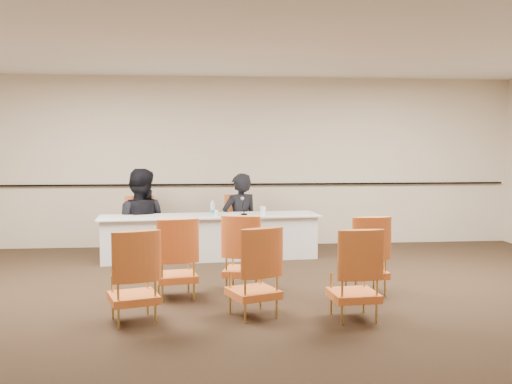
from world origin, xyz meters
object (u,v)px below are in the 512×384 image
Objects in this scene: aud_chair_front_right at (365,254)px; panelist_main_chair at (240,223)px; coffee_cup at (263,211)px; aud_chair_back_mid at (253,271)px; water_bottle at (213,208)px; microphone at (244,206)px; aud_chair_back_left at (133,275)px; panelist_main at (240,225)px; aud_chair_front_left at (176,258)px; panel_table at (210,237)px; panelist_second_chair at (139,226)px; aud_chair_front_mid at (244,253)px; panelist_second at (139,228)px; drinking_glass at (216,213)px; aud_chair_back_right at (354,273)px.

panelist_main_chair is at bearing 110.13° from aud_chair_front_right.
aud_chair_back_mid is at bearing -98.03° from coffee_cup.
water_bottle is (-0.47, -0.62, 0.33)m from panelist_main_chair.
microphone is 2.08× the size of coffee_cup.
water_bottle is at bearing 57.33° from aud_chair_back_left.
aud_chair_front_right is (1.31, -2.92, 0.03)m from panelist_main.
aud_chair_front_left is at bearing 49.96° from panelist_main.
panelist_second_chair is (-1.15, 0.44, 0.13)m from panel_table.
aud_chair_front_mid is (0.38, -2.12, 0.13)m from panel_table.
aud_chair_front_left and aud_chair_back_mid have the same top height.
microphone reaches higher than panelist_second_chair.
aud_chair_back_left reaches higher than panel_table.
microphone is at bearing -92.30° from panelist_main_chair.
panel_table is at bearing 166.61° from panelist_second.
panelist_main is at bearing 60.79° from aud_chair_front_left.
aud_chair_front_mid is 1.03m from aud_chair_back_mid.
panelist_main_chair is 1.67m from panelist_second.
panel_table is at bearing 172.69° from microphone.
microphone is at bearing 4.12° from water_bottle.
panelist_main_chair is at bearing 66.54° from aud_chair_back_mid.
panelist_second is 2.98m from aud_chair_front_mid.
coffee_cup is at bearing 4.41° from drinking_glass.
panelist_second is 2.07m from coffee_cup.
drinking_glass is 3.49m from aud_chair_back_right.
microphone is 0.30× the size of aud_chair_back_left.
drinking_glass reaches higher than panel_table.
aud_chair_back_right is (2.56, -3.78, 0.04)m from panelist_second.
aud_chair_front_mid is (0.28, -2.00, -0.26)m from drinking_glass.
panelist_main reaches higher than panelist_main_chair.
drinking_glass is (1.24, -0.56, 0.26)m from panelist_second_chair.
panelist_main is 1.85× the size of aud_chair_back_left.
aud_chair_back_right is at bearing -116.63° from aud_chair_front_right.
panelist_second is 2.07× the size of aud_chair_back_right.
panelist_second_chair is 2.06m from coffee_cup.
drinking_glass is at bearing -56.41° from panel_table.
aud_chair_front_mid is (1.53, -2.56, 0.04)m from panelist_second.
microphone is at bearing 100.41° from aud_chair_back_right.
panel_table is at bearing 108.55° from aud_chair_back_right.
coffee_cup is 2.62m from aud_chair_front_left.
aud_chair_back_right is at bearing -34.33° from aud_chair_front_mid.
panelist_second_chair is 3.68m from aud_chair_back_left.
aud_chair_front_left is 1.00× the size of aud_chair_front_right.
aud_chair_back_mid is (1.22, 0.07, 0.00)m from aud_chair_back_left.
aud_chair_back_mid is (-0.12, -3.72, 0.03)m from panelist_main.
panelist_main_chair is 1.00× the size of aud_chair_back_left.
panelist_main is 3.73m from aud_chair_back_mid.
aud_chair_back_mid is (0.02, -1.03, 0.00)m from aud_chair_front_mid.
water_bottle is 0.79m from coffee_cup.
microphone is 0.46m from drinking_glass.
aud_chair_back_right is at bearing -81.65° from panelist_main_chair.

